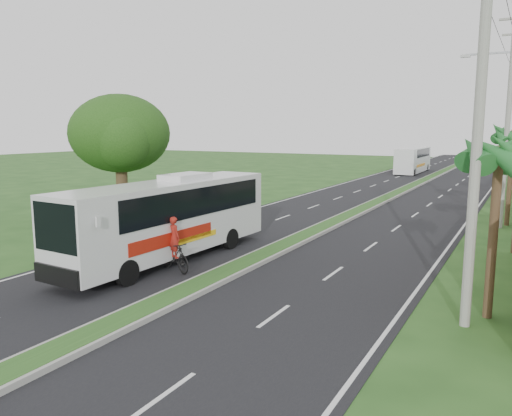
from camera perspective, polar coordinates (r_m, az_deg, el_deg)
The scene contains 12 objects.
ground at distance 16.82m, azimuth -8.79°, elevation -10.07°, with size 180.00×180.00×0.00m, color #23471A.
road_asphalt at distance 34.40m, azimuth 12.01°, elevation -0.29°, with size 14.00×160.00×0.02m, color black.
median_strip at distance 34.39m, azimuth 12.01°, elevation -0.14°, with size 1.20×160.00×0.18m.
lane_edge_left at distance 36.88m, azimuth 2.01°, elevation 0.50°, with size 0.12×160.00×0.01m, color silver.
lane_edge_right at distance 33.12m, azimuth 23.15°, elevation -1.21°, with size 0.12×160.00×0.01m, color silver.
palm_verge_a at distance 15.55m, azimuth 26.04°, elevation 5.42°, with size 2.40×2.40×5.45m.
shade_tree at distance 31.45m, azimuth -15.41°, elevation 7.91°, with size 6.30×6.00×7.54m.
utility_pole_a at distance 14.57m, azimuth 24.09°, elevation 9.04°, with size 1.60×0.28×11.00m.
utility_pole_b at distance 30.55m, azimuth 26.83°, elevation 9.55°, with size 3.20×0.28×12.00m.
coach_bus_main at distance 21.08m, azimuth -9.78°, elevation -0.68°, with size 2.77×11.13×3.57m.
coach_bus_far at distance 65.86m, azimuth 17.52°, elevation 5.40°, with size 2.40×10.69×3.11m.
motorcyclist at distance 19.57m, azimuth -9.27°, elevation -5.02°, with size 2.05×1.25×2.16m.
Camera 1 is at (9.82, -12.51, 5.48)m, focal length 35.00 mm.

